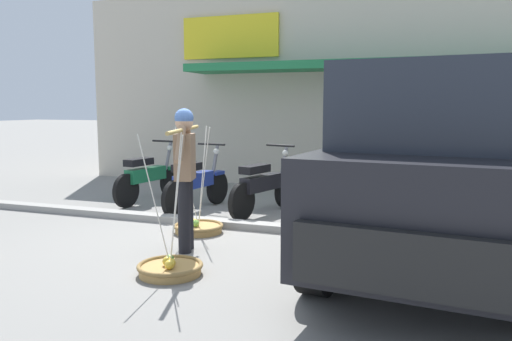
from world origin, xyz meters
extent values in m
plane|color=gray|center=(0.00, 0.00, 0.00)|extent=(90.00, 90.00, 0.00)
cube|color=gray|center=(0.00, 0.70, 0.05)|extent=(20.00, 0.24, 0.10)
cylinder|color=black|center=(-0.16, -0.48, 0.43)|extent=(0.15, 0.15, 0.86)
cylinder|color=black|center=(-0.11, -0.65, 0.43)|extent=(0.15, 0.15, 0.86)
cube|color=#84664C|center=(-0.13, -0.56, 1.13)|extent=(0.29, 0.38, 0.54)
sphere|color=tan|center=(-0.13, -0.56, 1.53)|extent=(0.21, 0.21, 0.21)
sphere|color=#4C70B2|center=(-0.13, -0.56, 1.58)|extent=(0.22, 0.22, 0.22)
cylinder|color=#84664C|center=(-0.20, -0.33, 1.30)|extent=(0.18, 0.35, 0.43)
cylinder|color=#84664C|center=(-0.06, -0.79, 1.30)|extent=(0.18, 0.35, 0.43)
cylinder|color=tan|center=(-0.13, -0.56, 1.45)|extent=(0.55, 1.69, 0.04)
cylinder|color=#B2894C|center=(-0.39, 0.28, 0.04)|extent=(0.63, 0.63, 0.09)
torus|color=olive|center=(-0.39, 0.28, 0.10)|extent=(0.68, 0.68, 0.05)
sphere|color=yellow|center=(-0.46, 0.28, 0.14)|extent=(0.10, 0.10, 0.10)
sphere|color=#79BC47|center=(-0.40, 0.22, 0.14)|extent=(0.10, 0.10, 0.10)
sphere|color=#AD1F1B|center=(-0.53, 0.39, 0.13)|extent=(0.08, 0.08, 0.08)
cylinder|color=silver|center=(-0.39, 0.42, 0.77)|extent=(0.01, 0.30, 1.36)
cylinder|color=silver|center=(-0.51, 0.21, 0.77)|extent=(0.26, 0.16, 1.36)
cylinder|color=silver|center=(-0.26, 0.21, 0.77)|extent=(0.26, 0.16, 1.36)
cylinder|color=#B2894C|center=(0.12, -1.40, 0.04)|extent=(0.63, 0.63, 0.09)
torus|color=olive|center=(0.12, -1.40, 0.10)|extent=(0.68, 0.68, 0.05)
sphere|color=yellow|center=(0.17, -1.50, 0.14)|extent=(0.10, 0.10, 0.10)
sphere|color=gold|center=(0.09, -1.40, 0.14)|extent=(0.10, 0.10, 0.10)
sphere|color=#6AA53F|center=(0.07, -1.32, 0.14)|extent=(0.09, 0.09, 0.09)
sphere|color=gold|center=(0.15, -1.42, 0.13)|extent=(0.09, 0.09, 0.09)
cylinder|color=silver|center=(0.12, -1.25, 0.77)|extent=(0.01, 0.30, 1.36)
cylinder|color=silver|center=(0.00, -1.47, 0.77)|extent=(0.26, 0.16, 1.36)
cylinder|color=silver|center=(0.25, -1.47, 0.77)|extent=(0.26, 0.16, 1.36)
cylinder|color=black|center=(-2.14, 2.63, 0.29)|extent=(0.16, 0.59, 0.58)
cylinder|color=black|center=(-2.31, 1.41, 0.29)|extent=(0.16, 0.59, 0.58)
cube|color=#19663D|center=(-2.14, 2.63, 0.55)|extent=(0.18, 0.30, 0.06)
cube|color=#19663D|center=(-2.24, 1.92, 0.51)|extent=(0.32, 0.92, 0.24)
cube|color=black|center=(-2.26, 1.74, 0.75)|extent=(0.30, 0.59, 0.12)
cylinder|color=slate|center=(-2.15, 2.54, 0.68)|extent=(0.10, 0.30, 0.76)
cylinder|color=black|center=(-2.16, 2.46, 1.07)|extent=(0.54, 0.11, 0.04)
sphere|color=silver|center=(-2.14, 2.62, 0.93)|extent=(0.11, 0.11, 0.11)
cylinder|color=black|center=(-1.00, 2.25, 0.29)|extent=(0.16, 0.59, 0.58)
cylinder|color=black|center=(-1.17, 1.03, 0.29)|extent=(0.16, 0.59, 0.58)
cube|color=navy|center=(-1.00, 2.25, 0.55)|extent=(0.18, 0.30, 0.06)
cube|color=navy|center=(-1.09, 1.54, 0.51)|extent=(0.32, 0.92, 0.24)
cube|color=black|center=(-1.12, 1.36, 0.75)|extent=(0.29, 0.58, 0.12)
cylinder|color=slate|center=(-1.01, 2.15, 0.68)|extent=(0.10, 0.30, 0.76)
cylinder|color=black|center=(-1.02, 2.08, 1.07)|extent=(0.54, 0.11, 0.04)
sphere|color=silver|center=(-1.00, 2.23, 0.93)|extent=(0.11, 0.11, 0.11)
cylinder|color=black|center=(0.23, 2.36, 0.29)|extent=(0.23, 0.58, 0.58)
cylinder|color=black|center=(-0.10, 1.17, 0.29)|extent=(0.23, 0.58, 0.58)
cube|color=black|center=(0.23, 2.36, 0.55)|extent=(0.21, 0.31, 0.06)
cube|color=black|center=(0.04, 1.67, 0.51)|extent=(0.43, 0.92, 0.24)
cube|color=black|center=(-0.01, 1.50, 0.75)|extent=(0.36, 0.60, 0.12)
cylinder|color=slate|center=(0.20, 2.27, 0.68)|extent=(0.14, 0.30, 0.76)
cylinder|color=black|center=(0.18, 2.19, 1.07)|extent=(0.53, 0.18, 0.04)
sphere|color=silver|center=(0.22, 2.34, 0.93)|extent=(0.11, 0.11, 0.11)
cube|color=black|center=(2.77, -0.04, 0.86)|extent=(2.37, 4.87, 0.96)
cube|color=#282D38|center=(2.78, 0.11, 1.72)|extent=(2.08, 3.82, 0.76)
cube|color=black|center=(2.52, -2.44, 0.68)|extent=(1.62, 0.27, 0.44)
cylinder|color=black|center=(1.67, -1.40, 0.38)|extent=(0.34, 0.78, 0.76)
cylinder|color=black|center=(1.97, 1.50, 0.38)|extent=(0.34, 0.78, 0.76)
cube|color=silver|center=(2.53, -2.40, 0.50)|extent=(0.44, 0.06, 0.12)
cube|color=beige|center=(1.22, 7.10, 2.10)|extent=(13.00, 5.00, 4.20)
cube|color=#237F47|center=(1.22, 4.10, 2.50)|extent=(7.15, 1.00, 0.16)
cube|color=yellow|center=(-1.70, 4.55, 3.20)|extent=(2.20, 0.08, 0.90)
cube|color=black|center=(3.17, 4.58, 1.00)|extent=(1.10, 0.06, 2.00)
cube|color=olive|center=(1.88, 2.44, 0.16)|extent=(0.44, 0.36, 0.32)
camera|label=1|loc=(2.69, -5.87, 1.73)|focal=35.84mm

